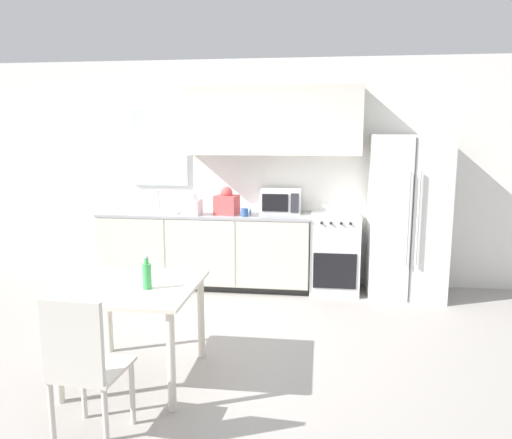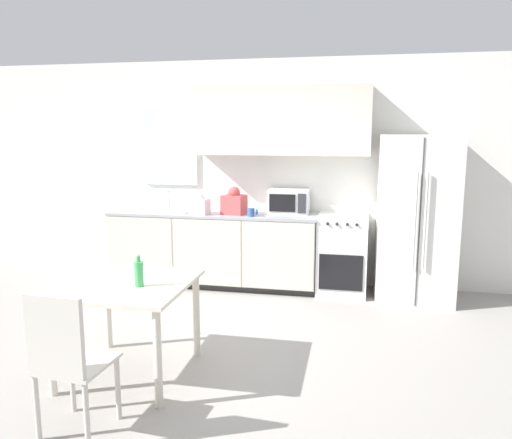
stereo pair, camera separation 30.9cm
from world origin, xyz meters
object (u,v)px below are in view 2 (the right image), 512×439
(refrigerator, at_px, (416,218))
(dining_chair_near, at_px, (66,356))
(oven_range, at_px, (342,254))
(dining_table, at_px, (128,296))
(coffee_mug, at_px, (252,212))
(microwave, at_px, (289,201))
(drink_bottle, at_px, (139,273))

(refrigerator, height_order, dining_chair_near, refrigerator)
(oven_range, relative_size, dining_table, 0.97)
(oven_range, distance_m, coffee_mug, 1.15)
(microwave, xyz_separation_m, dining_table, (-0.88, -2.46, -0.42))
(refrigerator, height_order, microwave, refrigerator)
(dining_table, bearing_deg, oven_range, 57.07)
(drink_bottle, bearing_deg, microwave, 73.37)
(coffee_mug, distance_m, dining_table, 2.22)
(oven_range, distance_m, refrigerator, 0.91)
(coffee_mug, bearing_deg, refrigerator, 4.94)
(dining_table, bearing_deg, dining_chair_near, -89.55)
(oven_range, xyz_separation_m, refrigerator, (0.79, -0.05, 0.45))
(dining_chair_near, bearing_deg, refrigerator, 57.92)
(dining_chair_near, bearing_deg, coffee_mug, 84.75)
(oven_range, bearing_deg, dining_table, -122.93)
(coffee_mug, bearing_deg, dining_table, -103.17)
(dining_table, bearing_deg, drink_bottle, -28.04)
(oven_range, height_order, coffee_mug, coffee_mug)
(refrigerator, relative_size, coffee_mug, 15.87)
(oven_range, distance_m, drink_bottle, 2.82)
(microwave, bearing_deg, dining_chair_near, -104.81)
(oven_range, distance_m, dining_table, 2.80)
(microwave, height_order, dining_table, microwave)
(coffee_mug, bearing_deg, oven_range, 11.60)
(refrigerator, bearing_deg, dining_chair_near, -126.21)
(refrigerator, relative_size, microwave, 3.85)
(microwave, distance_m, coffee_mug, 0.51)
(dining_table, height_order, drink_bottle, drink_bottle)
(dining_table, bearing_deg, microwave, 70.29)
(oven_range, xyz_separation_m, drink_bottle, (-1.40, -2.42, 0.37))
(refrigerator, height_order, drink_bottle, refrigerator)
(refrigerator, bearing_deg, dining_table, -135.16)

